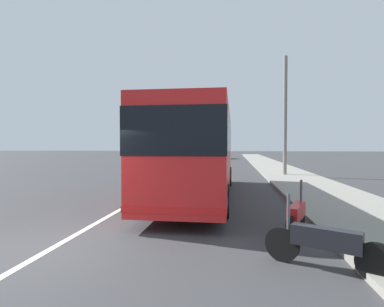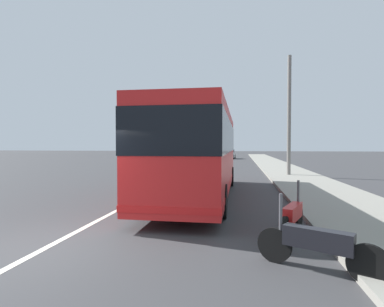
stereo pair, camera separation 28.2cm
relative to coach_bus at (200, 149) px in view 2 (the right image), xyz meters
The scene contains 10 objects.
ground_plane 7.47m from the coach_bus, 161.31° to the left, with size 220.00×220.00×0.00m, color #38383A.
sidewalk_curb 6.44m from the coach_bus, 58.84° to the right, with size 110.00×3.60×0.14m, color gray.
lane_divider_line 4.40m from the coach_bus, 35.95° to the left, with size 110.00×0.16×0.01m, color silver.
coach_bus is the anchor object (origin of this frame).
motorcycle_by_tree 7.84m from the coach_bus, 157.54° to the right, with size 1.09×1.90×1.27m.
motorcycle_nearest_curb 5.97m from the coach_bus, 149.89° to the right, with size 1.93×0.83×1.25m.
car_oncoming 37.71m from the coach_bus, ahead, with size 4.11×2.17×1.45m.
car_far_distant 33.38m from the coach_bus, ahead, with size 4.24×1.99×1.50m.
car_side_street 36.42m from the coach_bus, ahead, with size 4.22×2.16×1.49m.
utility_pole 10.50m from the coach_bus, 28.61° to the right, with size 0.26×0.26×8.23m, color slate.
Camera 2 is at (-5.55, -3.98, 2.13)m, focal length 28.29 mm.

